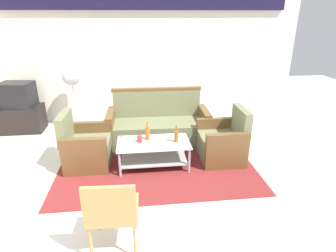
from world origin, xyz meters
TOP-DOWN VIEW (x-y plane):
  - ground_plane at (0.00, 0.00)m, footprint 14.00×14.00m
  - wall_back at (0.00, 3.05)m, footprint 6.52×0.19m
  - rug at (0.03, 0.97)m, footprint 3.00×2.25m
  - couch at (0.13, 1.70)m, footprint 1.81×0.77m
  - armchair_left at (-1.05, 1.01)m, footprint 0.71×0.77m
  - armchair_right at (1.12, 0.94)m, footprint 0.71×0.77m
  - coffee_table at (-0.01, 0.83)m, footprint 1.10×0.60m
  - bottle_brown at (0.34, 0.80)m, footprint 0.06×0.06m
  - bottle_orange at (-0.09, 0.94)m, footprint 0.07×0.07m
  - cup at (-0.21, 0.86)m, footprint 0.08×0.08m
  - tv_stand at (-2.54, 2.55)m, footprint 0.80×0.50m
  - television at (-2.54, 2.55)m, footprint 0.65×0.52m
  - pedestal_fan at (-1.49, 2.60)m, footprint 0.36×0.36m
  - wicker_chair at (-0.51, -0.80)m, footprint 0.50×0.50m

SIDE VIEW (x-z plane):
  - ground_plane at x=0.00m, z-range 0.00..0.00m
  - rug at x=0.03m, z-range 0.00..0.01m
  - tv_stand at x=-2.54m, z-range 0.00..0.52m
  - coffee_table at x=-0.01m, z-range 0.07..0.47m
  - armchair_left at x=-1.05m, z-range -0.14..0.71m
  - armchair_right at x=1.12m, z-range -0.14..0.71m
  - couch at x=0.13m, z-range -0.16..0.80m
  - cup at x=-0.21m, z-range 0.41..0.51m
  - wicker_chair at x=-0.51m, z-range 0.07..0.91m
  - bottle_brown at x=0.34m, z-range 0.38..0.64m
  - bottle_orange at x=-0.09m, z-range 0.37..0.67m
  - television at x=-2.54m, z-range 0.52..1.00m
  - pedestal_fan at x=-1.49m, z-range 0.38..1.65m
  - wall_back at x=0.00m, z-range 0.08..2.88m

